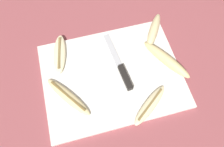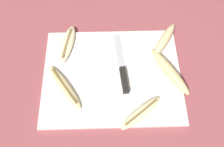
# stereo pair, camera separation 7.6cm
# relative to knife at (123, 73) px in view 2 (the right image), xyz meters

# --- Properties ---
(ground_plane) EXTENTS (4.00, 4.00, 0.00)m
(ground_plane) POSITION_rel_knife_xyz_m (-0.04, -0.00, -0.02)
(ground_plane) COLOR #93474C
(cutting_board) EXTENTS (0.48, 0.37, 0.01)m
(cutting_board) POSITION_rel_knife_xyz_m (-0.04, -0.00, -0.01)
(cutting_board) COLOR white
(cutting_board) RESTS_ON ground_plane
(knife) EXTENTS (0.05, 0.24, 0.02)m
(knife) POSITION_rel_knife_xyz_m (0.00, 0.00, 0.00)
(knife) COLOR black
(knife) RESTS_ON cutting_board
(banana_cream_curved) EXTENTS (0.16, 0.13, 0.02)m
(banana_cream_curved) POSITION_rel_knife_xyz_m (0.05, -0.14, 0.00)
(banana_cream_curved) COLOR beige
(banana_cream_curved) RESTS_ON cutting_board
(banana_mellow_near) EXTENTS (0.14, 0.18, 0.02)m
(banana_mellow_near) POSITION_rel_knife_xyz_m (-0.20, -0.05, 0.00)
(banana_mellow_near) COLOR beige
(banana_mellow_near) RESTS_ON cutting_board
(banana_spotted_left) EXTENTS (0.13, 0.19, 0.04)m
(banana_spotted_left) POSITION_rel_knife_xyz_m (0.16, -0.00, 0.01)
(banana_spotted_left) COLOR #DBC684
(banana_spotted_left) RESTS_ON cutting_board
(banana_pale_long) EXTENTS (0.07, 0.17, 0.02)m
(banana_pale_long) POSITION_rel_knife_xyz_m (-0.20, 0.13, 0.00)
(banana_pale_long) COLOR beige
(banana_pale_long) RESTS_ON cutting_board
(banana_soft_right) EXTENTS (0.12, 0.16, 0.04)m
(banana_soft_right) POSITION_rel_knife_xyz_m (0.16, 0.13, 0.01)
(banana_soft_right) COLOR beige
(banana_soft_right) RESTS_ON cutting_board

